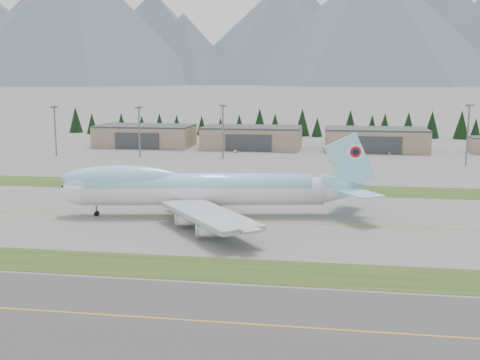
% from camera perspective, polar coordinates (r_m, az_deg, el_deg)
% --- Properties ---
extents(ground, '(7000.00, 7000.00, 0.00)m').
position_cam_1_polar(ground, '(150.66, -1.00, -3.87)').
color(ground, slate).
rests_on(ground, ground).
extents(grass_strip_near, '(400.00, 14.00, 0.08)m').
position_cam_1_polar(grass_strip_near, '(114.86, -4.31, -8.34)').
color(grass_strip_near, '#2D4117').
rests_on(grass_strip_near, ground).
extents(grass_strip_far, '(400.00, 18.00, 0.08)m').
position_cam_1_polar(grass_strip_far, '(194.14, 1.30, -0.73)').
color(grass_strip_far, '#2D4117').
rests_on(grass_strip_far, ground).
extents(asphalt_taxiway, '(400.00, 32.00, 0.04)m').
position_cam_1_polar(asphalt_taxiway, '(93.15, -7.78, -12.87)').
color(asphalt_taxiway, '#3E3E3E').
rests_on(asphalt_taxiway, ground).
extents(taxiway_line_main, '(400.00, 0.40, 0.02)m').
position_cam_1_polar(taxiway_line_main, '(150.66, -1.00, -3.87)').
color(taxiway_line_main, orange).
rests_on(taxiway_line_main, ground).
extents(taxiway_line_near, '(400.00, 0.40, 0.02)m').
position_cam_1_polar(taxiway_line_near, '(93.15, -7.78, -12.87)').
color(taxiway_line_near, orange).
rests_on(taxiway_line_near, ground).
extents(boeing_747_freighter, '(82.26, 69.70, 21.57)m').
position_cam_1_polar(boeing_747_freighter, '(154.96, -3.80, -0.81)').
color(boeing_747_freighter, white).
rests_on(boeing_747_freighter, ground).
extents(hangar_left, '(48.00, 26.60, 10.80)m').
position_cam_1_polar(hangar_left, '(310.58, -8.98, 4.18)').
color(hangar_left, gray).
rests_on(hangar_left, ground).
extents(hangar_center, '(48.00, 26.60, 10.80)m').
position_cam_1_polar(hangar_center, '(298.31, 1.15, 4.06)').
color(hangar_center, gray).
rests_on(hangar_center, ground).
extents(hangar_right, '(48.00, 26.60, 10.80)m').
position_cam_1_polar(hangar_right, '(296.21, 12.75, 3.78)').
color(hangar_right, gray).
rests_on(hangar_right, ground).
extents(floodlight_masts, '(179.12, 8.20, 24.39)m').
position_cam_1_polar(floodlight_masts, '(258.87, -2.09, 5.53)').
color(floodlight_masts, slate).
rests_on(floodlight_masts, ground).
extents(service_vehicle_a, '(1.57, 3.68, 1.24)m').
position_cam_1_polar(service_vehicle_a, '(282.24, -0.47, 2.63)').
color(service_vehicle_a, silver).
rests_on(service_vehicle_a, ground).
extents(service_vehicle_b, '(3.93, 2.53, 1.22)m').
position_cam_1_polar(service_vehicle_b, '(258.19, 8.77, 1.82)').
color(service_vehicle_b, gold).
rests_on(service_vehicle_b, ground).
extents(service_vehicle_c, '(1.55, 3.71, 1.07)m').
position_cam_1_polar(service_vehicle_c, '(282.96, 13.96, 2.35)').
color(service_vehicle_c, silver).
rests_on(service_vehicle_c, ground).
extents(conifer_belt, '(280.20, 15.44, 16.51)m').
position_cam_1_polar(conifer_belt, '(357.92, 5.81, 5.29)').
color(conifer_belt, black).
rests_on(conifer_belt, ground).
extents(mountain_ridge_front, '(4291.54, 1219.16, 486.40)m').
position_cam_1_polar(mountain_ridge_front, '(2328.27, 6.61, 14.34)').
color(mountain_ridge_front, '#4E5C68').
rests_on(mountain_ridge_front, ground).
extents(mountain_ridge_rear, '(4476.58, 1071.78, 535.89)m').
position_cam_1_polar(mountain_ridge_rear, '(3068.77, 15.35, 13.79)').
color(mountain_ridge_rear, '#4E5C68').
rests_on(mountain_ridge_rear, ground).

